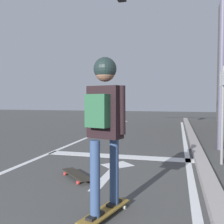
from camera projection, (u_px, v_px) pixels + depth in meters
lane_line_center at (48, 154)px, 6.24m from camera, size 0.12×20.00×0.01m
lane_line_curbside at (188, 162)px, 5.39m from camera, size 0.12×20.00×0.01m
stop_bar at (118, 156)px, 5.98m from camera, size 3.50×0.40×0.01m
lane_arrow_stem at (106, 177)px, 4.36m from camera, size 0.16×1.40×0.01m
lane_arrow_head at (117, 165)px, 5.19m from camera, size 0.71×0.71×0.01m
curb_strip at (201, 160)px, 5.33m from camera, size 0.24×24.00×0.14m
skateboard at (105, 211)px, 2.90m from camera, size 0.44×0.85×0.07m
skater at (104, 113)px, 2.83m from camera, size 0.46×0.63×1.75m
spare_skateboard at (77, 174)px, 4.29m from camera, size 0.75×0.73×0.09m
traffic_signal_mast at (172, 16)px, 6.96m from camera, size 5.56×0.34×5.28m
street_sign_post at (223, 100)px, 5.18m from camera, size 0.06×0.44×2.04m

